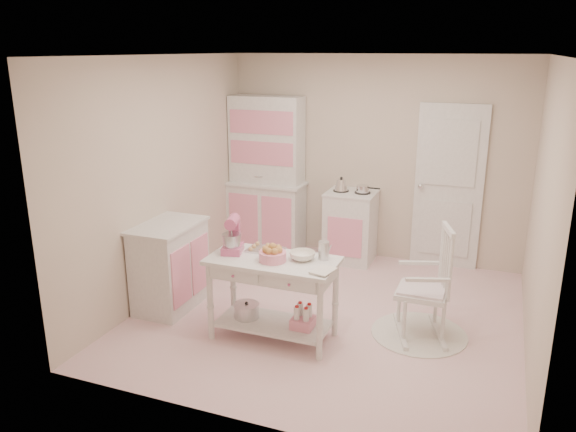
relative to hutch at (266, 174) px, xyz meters
The scene contains 14 objects.
room_shell 2.26m from the hutch, 49.75° to the right, with size 3.84×3.84×2.62m.
door 2.36m from the hutch, ahead, with size 0.82×0.05×2.04m, color white.
hutch is the anchor object (origin of this frame).
stove 1.33m from the hutch, ahead, with size 0.62×0.57×0.92m, color white.
base_cabinet 2.16m from the hutch, 96.21° to the right, with size 0.54×0.84×0.92m, color white.
lace_rug 3.11m from the hutch, 36.63° to the right, with size 0.92×0.92×0.01m, color white.
rocking_chair 2.97m from the hutch, 36.63° to the right, with size 0.48×0.72×1.10m, color white.
work_table 2.61m from the hutch, 65.42° to the right, with size 1.20×0.60×0.80m, color white.
stand_mixer 2.37m from the hutch, 74.50° to the right, with size 0.20×0.28×0.34m, color #CA5585.
cookie_tray 2.32m from the hutch, 66.94° to the right, with size 0.34×0.24×0.02m, color silver.
bread_basket 2.59m from the hutch, 65.47° to the right, with size 0.25×0.25×0.09m, color pink.
mixing_bowl 2.59m from the hutch, 59.41° to the right, with size 0.24×0.24×0.07m, color white.
metal_pitcher 2.61m from the hutch, 55.11° to the right, with size 0.10×0.10×0.17m, color silver.
recipe_book 2.86m from the hutch, 58.17° to the right, with size 0.17×0.22×0.02m, color white.
Camera 1 is at (1.52, -5.10, 2.66)m, focal length 35.00 mm.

